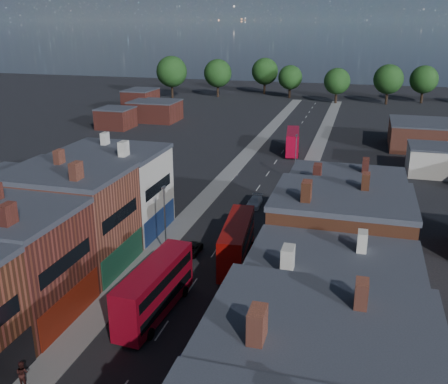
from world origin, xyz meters
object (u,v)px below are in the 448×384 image
Objects in this scene: car_2 at (191,249)px; ped_3 at (216,341)px; bus_1 at (237,242)px; bus_0 at (155,288)px; car_3 at (255,202)px; car_1 at (184,369)px; bus_2 at (293,141)px; ped_1 at (22,373)px.

ped_3 is (7.83, -16.45, 0.56)m from car_2.
ped_3 is at bearing -87.60° from bus_1.
car_2 is (-0.94, 12.52, -2.10)m from bus_0.
bus_1 is 15.84m from ped_3.
car_3 is at bearing 88.28° from bus_0.
bus_1 is 2.54× the size of car_3.
car_3 is (-2.60, 36.67, 0.07)m from car_1.
bus_1 is at bearing 24.12° from ped_3.
car_2 is 0.86× the size of car_3.
car_1 is at bearing 169.42° from ped_3.
bus_1 is at bearing -84.90° from car_3.
car_1 is 0.79× the size of car_3.
bus_2 is 2.83× the size of car_2.
car_1 is at bearing -93.78° from bus_1.
bus_1 reaches higher than car_1.
bus_0 reaches higher than ped_1.
bus_0 is 12.55m from bus_1.
bus_0 is at bearing -117.43° from bus_1.
bus_0 is 5.80× the size of ped_1.
ped_1 reaches higher than car_3.
car_3 is 2.30× the size of ped_3.
ped_1 reaches higher than ped_3.
bus_0 reaches higher than bus_1.
bus_2 is 65.07m from ped_3.
car_1 is 1.80× the size of ped_3.
ped_1 is at bearing -158.72° from car_1.
bus_2 is at bearing -91.81° from ped_1.
bus_2 is at bearing 91.35° from car_1.
bus_0 is at bearing 76.07° from ped_3.
ped_1 is 1.02× the size of ped_3.
bus_2 is 48.77m from car_2.
bus_2 reaches higher than ped_1.
bus_0 is at bearing 126.59° from car_1.
car_3 is at bearing 93.91° from car_1.
bus_2 is (3.53, 61.05, -0.17)m from bus_0.
bus_0 is 1.01× the size of bus_1.
ped_1 is (-5.56, -11.38, -1.52)m from bus_0.
bus_2 reaches higher than car_2.
bus_0 is 1.06× the size of bus_2.
bus_2 is 73.00m from ped_1.
ped_3 reaches higher than car_2.
ped_1 is at bearing -104.51° from bus_2.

